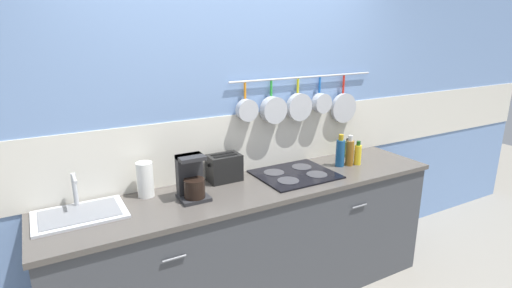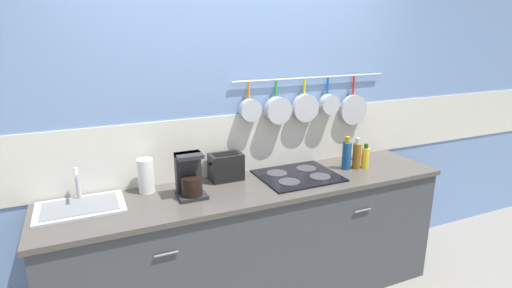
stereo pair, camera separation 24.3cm
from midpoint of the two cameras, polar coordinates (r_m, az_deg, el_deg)
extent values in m
cube|color=#7293C6|center=(2.98, -5.50, 2.59)|extent=(7.20, 0.06, 2.60)
cube|color=silver|center=(3.01, -5.39, 0.08)|extent=(7.20, 0.07, 0.45)
cylinder|color=#B7BABF|center=(3.17, 4.87, 9.47)|extent=(1.33, 0.02, 0.02)
cylinder|color=orange|center=(2.91, -4.01, 7.59)|extent=(0.02, 0.02, 0.12)
cylinder|color=#B7BABF|center=(2.91, -3.70, 4.81)|extent=(0.16, 0.06, 0.16)
cylinder|color=green|center=(3.01, -0.15, 7.94)|extent=(0.02, 0.02, 0.11)
cylinder|color=#B7BABF|center=(3.01, 0.20, 4.87)|extent=(0.20, 0.07, 0.20)
cylinder|color=gold|center=(3.13, 3.77, 8.28)|extent=(0.02, 0.02, 0.11)
cylinder|color=#B7BABF|center=(3.14, 3.98, 5.27)|extent=(0.22, 0.05, 0.22)
cylinder|color=#1959B2|center=(3.26, 6.96, 8.35)|extent=(0.02, 0.02, 0.13)
cylinder|color=#B7BABF|center=(3.25, 7.25, 5.79)|extent=(0.16, 0.07, 0.16)
cylinder|color=red|center=(3.41, 10.40, 8.38)|extent=(0.02, 0.02, 0.15)
cylinder|color=#B7BABF|center=(3.43, 10.42, 5.06)|extent=(0.25, 0.04, 0.25)
cube|color=#3F4247|center=(3.02, -2.30, -14.64)|extent=(2.82, 0.56, 0.90)
cylinder|color=slate|center=(2.42, -14.55, -15.62)|extent=(0.14, 0.01, 0.01)
cylinder|color=slate|center=(3.03, 12.35, -8.71)|extent=(0.14, 0.01, 0.01)
cube|color=#4C4742|center=(2.80, -2.41, -6.37)|extent=(2.86, 0.60, 0.03)
cube|color=#B7BABF|center=(2.64, -26.36, -9.09)|extent=(0.51, 0.35, 0.01)
cube|color=slate|center=(2.63, -26.39, -8.90)|extent=(0.44, 0.28, 0.00)
cylinder|color=#B7BABF|center=(2.72, -26.83, -6.03)|extent=(0.03, 0.03, 0.22)
cylinder|color=#B7BABF|center=(2.62, -27.01, -4.50)|extent=(0.02, 0.14, 0.02)
cylinder|color=white|center=(2.72, -18.06, -4.89)|extent=(0.11, 0.11, 0.23)
cube|color=#262628|center=(2.63, -11.55, -7.56)|extent=(0.18, 0.18, 0.02)
cube|color=#262628|center=(2.64, -12.11, -4.45)|extent=(0.17, 0.06, 0.29)
cylinder|color=black|center=(2.58, -11.48, -6.26)|extent=(0.13, 0.13, 0.12)
cube|color=#262628|center=(2.56, -12.01, -1.95)|extent=(0.17, 0.13, 0.02)
cube|color=black|center=(2.88, -6.98, -3.42)|extent=(0.23, 0.15, 0.19)
cube|color=black|center=(2.83, -6.84, -1.69)|extent=(0.18, 0.03, 0.00)
cube|color=black|center=(2.87, -7.25, -1.41)|extent=(0.18, 0.03, 0.00)
cube|color=black|center=(2.83, -9.34, -3.08)|extent=(0.02, 0.02, 0.02)
cube|color=black|center=(3.00, 3.31, -4.37)|extent=(0.57, 0.48, 0.01)
cylinder|color=#38383D|center=(2.86, 2.20, -5.27)|extent=(0.16, 0.16, 0.00)
cylinder|color=#38383D|center=(2.99, 6.40, -4.36)|extent=(0.16, 0.16, 0.00)
cylinder|color=#38383D|center=(3.01, 0.26, -4.11)|extent=(0.16, 0.16, 0.00)
cylinder|color=#38383D|center=(3.14, 4.33, -3.29)|extent=(0.16, 0.16, 0.00)
cylinder|color=navy|center=(3.20, 9.82, -1.34)|extent=(0.07, 0.07, 0.21)
cylinder|color=#B28C19|center=(3.17, 9.93, 0.90)|extent=(0.04, 0.04, 0.05)
cylinder|color=#8C5919|center=(3.24, 11.15, -1.32)|extent=(0.06, 0.06, 0.20)
cylinder|color=beige|center=(3.20, 11.27, 0.79)|extent=(0.03, 0.03, 0.04)
cylinder|color=yellow|center=(3.28, 12.30, -1.56)|extent=(0.06, 0.06, 0.16)
cylinder|color=#194C19|center=(3.25, 12.40, 0.07)|extent=(0.03, 0.03, 0.04)
cylinder|color=#4C721E|center=(3.47, 11.02, -0.76)|extent=(0.06, 0.06, 0.13)
cylinder|color=black|center=(3.45, 11.09, 0.49)|extent=(0.04, 0.04, 0.03)
camera|label=1|loc=(0.12, -92.59, -0.75)|focal=28.00mm
camera|label=2|loc=(0.12, 87.41, 0.75)|focal=28.00mm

